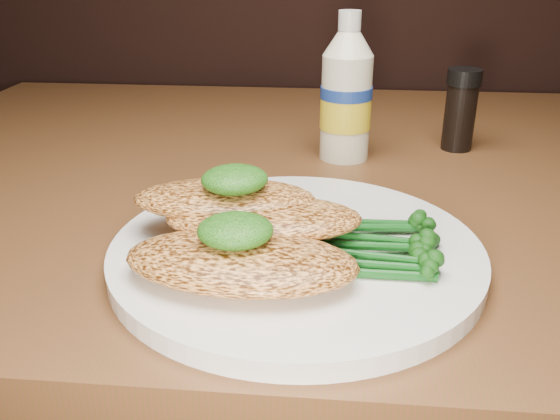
# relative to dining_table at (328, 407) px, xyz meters

# --- Properties ---
(dining_table) EXTENTS (1.20, 0.80, 0.75)m
(dining_table) POSITION_rel_dining_table_xyz_m (0.00, 0.00, 0.00)
(dining_table) COLOR #543719
(dining_table) RESTS_ON floor
(plate) EXTENTS (0.30, 0.30, 0.02)m
(plate) POSITION_rel_dining_table_xyz_m (-0.03, -0.24, 0.38)
(plate) COLOR white
(plate) RESTS_ON dining_table
(chicken_front) EXTENTS (0.18, 0.10, 0.03)m
(chicken_front) POSITION_rel_dining_table_xyz_m (-0.07, -0.30, 0.40)
(chicken_front) COLOR #F7A24E
(chicken_front) RESTS_ON plate
(chicken_mid) EXTENTS (0.16, 0.09, 0.02)m
(chicken_mid) POSITION_rel_dining_table_xyz_m (-0.06, -0.24, 0.41)
(chicken_mid) COLOR #F7A24E
(chicken_mid) RESTS_ON plate
(chicken_back) EXTENTS (0.16, 0.09, 0.02)m
(chicken_back) POSITION_rel_dining_table_xyz_m (-0.10, -0.22, 0.42)
(chicken_back) COLOR #F7A24E
(chicken_back) RESTS_ON plate
(pesto_front) EXTENTS (0.06, 0.06, 0.02)m
(pesto_front) POSITION_rel_dining_table_xyz_m (-0.08, -0.29, 0.43)
(pesto_front) COLOR #133908
(pesto_front) RESTS_ON chicken_front
(pesto_back) EXTENTS (0.07, 0.06, 0.02)m
(pesto_back) POSITION_rel_dining_table_xyz_m (-0.09, -0.22, 0.44)
(pesto_back) COLOR #133908
(pesto_back) RESTS_ON chicken_back
(broccolini_bundle) EXTENTS (0.16, 0.14, 0.02)m
(broccolini_bundle) POSITION_rel_dining_table_xyz_m (0.01, -0.25, 0.40)
(broccolini_bundle) COLOR #104C16
(broccolini_bundle) RESTS_ON plate
(mayo_bottle) EXTENTS (0.07, 0.07, 0.17)m
(mayo_bottle) POSITION_rel_dining_table_xyz_m (0.01, 0.02, 0.46)
(mayo_bottle) COLOR #ECE8C8
(mayo_bottle) RESTS_ON dining_table
(pepper_grinder) EXTENTS (0.05, 0.05, 0.10)m
(pepper_grinder) POSITION_rel_dining_table_xyz_m (0.15, 0.07, 0.43)
(pepper_grinder) COLOR black
(pepper_grinder) RESTS_ON dining_table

